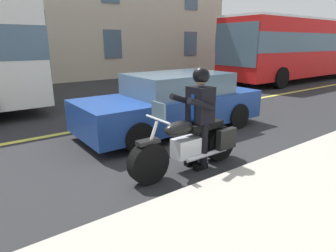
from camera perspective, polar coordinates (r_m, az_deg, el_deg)
name	(u,v)px	position (r m, az deg, el deg)	size (l,w,h in m)	color
ground_plane	(171,142)	(6.37, 0.62, -3.11)	(80.00, 80.00, 0.00)	#28282B
lane_center_stripe	(128,122)	(7.98, -8.05, 0.81)	(60.00, 0.16, 0.01)	#E5DB4C
motorcycle_main	(190,144)	(4.89, 4.43, -3.67)	(2.21, 0.60, 1.26)	black
rider_main	(199,109)	(4.85, 6.25, 3.30)	(0.62, 0.54, 1.74)	black
bus_far	(301,47)	(18.23, 24.94, 14.13)	(11.05, 2.70, 3.30)	red
car_silver	(173,103)	(7.05, 1.06, 4.63)	(4.60, 1.92, 1.40)	navy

